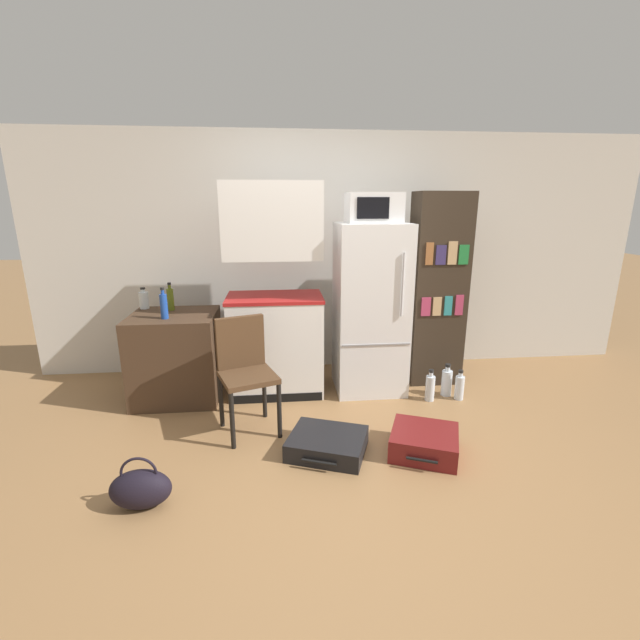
% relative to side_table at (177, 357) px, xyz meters
% --- Properties ---
extents(ground_plane, '(24.00, 24.00, 0.00)m').
position_rel_side_table_xyz_m(ground_plane, '(1.44, -1.27, -0.40)').
color(ground_plane, olive).
extents(wall_back, '(6.40, 0.10, 2.45)m').
position_rel_side_table_xyz_m(wall_back, '(1.64, 0.73, 0.83)').
color(wall_back, beige).
rests_on(wall_back, ground_plane).
extents(side_table, '(0.75, 0.66, 0.80)m').
position_rel_side_table_xyz_m(side_table, '(0.00, 0.00, 0.00)').
color(side_table, '#422D1E').
rests_on(side_table, ground_plane).
extents(kitchen_hutch, '(0.87, 0.55, 1.94)m').
position_rel_side_table_xyz_m(kitchen_hutch, '(0.91, 0.06, 0.49)').
color(kitchen_hutch, white).
rests_on(kitchen_hutch, ground_plane).
extents(refrigerator, '(0.65, 0.61, 1.58)m').
position_rel_side_table_xyz_m(refrigerator, '(1.80, 0.04, 0.39)').
color(refrigerator, white).
rests_on(refrigerator, ground_plane).
extents(microwave, '(0.47, 0.36, 0.26)m').
position_rel_side_table_xyz_m(microwave, '(1.80, 0.04, 1.32)').
color(microwave, silver).
rests_on(microwave, refrigerator).
extents(bookshelf, '(0.52, 0.34, 1.86)m').
position_rel_side_table_xyz_m(bookshelf, '(2.49, 0.16, 0.53)').
color(bookshelf, '#2D2319').
rests_on(bookshelf, ground_plane).
extents(bottle_olive_oil, '(0.06, 0.06, 0.26)m').
position_rel_side_table_xyz_m(bottle_olive_oil, '(-0.05, 0.17, 0.51)').
color(bottle_olive_oil, '#566619').
rests_on(bottle_olive_oil, side_table).
extents(bottle_clear_short, '(0.09, 0.09, 0.20)m').
position_rel_side_table_xyz_m(bottle_clear_short, '(-0.31, 0.25, 0.48)').
color(bottle_clear_short, silver).
rests_on(bottle_clear_short, side_table).
extents(bottle_blue_soda, '(0.06, 0.06, 0.27)m').
position_rel_side_table_xyz_m(bottle_blue_soda, '(-0.03, -0.14, 0.51)').
color(bottle_blue_soda, '#1E47A3').
rests_on(bottle_blue_soda, side_table).
extents(chair, '(0.51, 0.51, 0.90)m').
position_rel_side_table_xyz_m(chair, '(0.67, -0.62, 0.14)').
color(chair, black).
rests_on(chair, ground_plane).
extents(suitcase_large_flat, '(0.66, 0.60, 0.14)m').
position_rel_side_table_xyz_m(suitcase_large_flat, '(1.27, -1.06, -0.33)').
color(suitcase_large_flat, black).
rests_on(suitcase_large_flat, ground_plane).
extents(suitcase_small_flat, '(0.60, 0.58, 0.17)m').
position_rel_side_table_xyz_m(suitcase_small_flat, '(1.97, -1.13, -0.31)').
color(suitcase_small_flat, maroon).
rests_on(suitcase_small_flat, ground_plane).
extents(handbag, '(0.36, 0.20, 0.33)m').
position_rel_side_table_xyz_m(handbag, '(0.10, -1.52, -0.27)').
color(handbag, black).
rests_on(handbag, ground_plane).
extents(water_bottle_front, '(0.08, 0.08, 0.29)m').
position_rel_side_table_xyz_m(water_bottle_front, '(2.58, -0.31, -0.28)').
color(water_bottle_front, silver).
rests_on(water_bottle_front, ground_plane).
extents(water_bottle_middle, '(0.08, 0.08, 0.30)m').
position_rel_side_table_xyz_m(water_bottle_middle, '(2.30, -0.31, -0.27)').
color(water_bottle_middle, silver).
rests_on(water_bottle_middle, ground_plane).
extents(water_bottle_back, '(0.10, 0.10, 0.31)m').
position_rel_side_table_xyz_m(water_bottle_back, '(2.50, -0.21, -0.27)').
color(water_bottle_back, silver).
rests_on(water_bottle_back, ground_plane).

